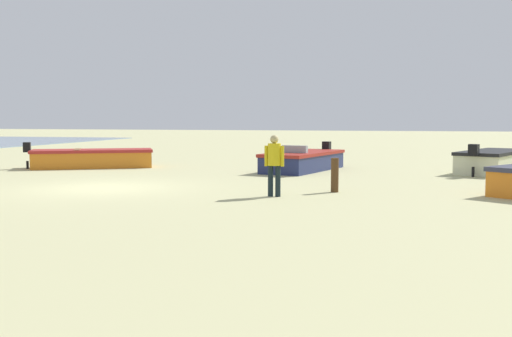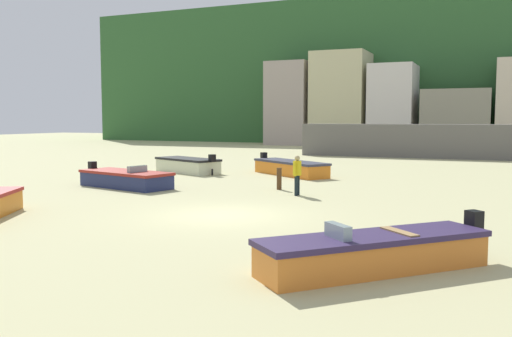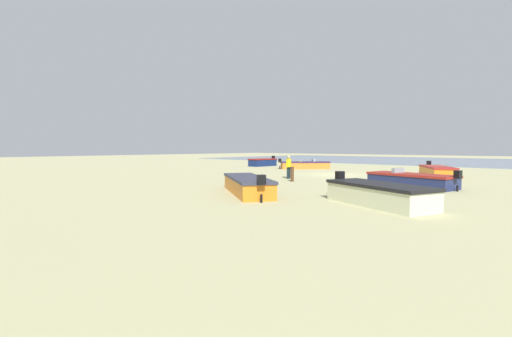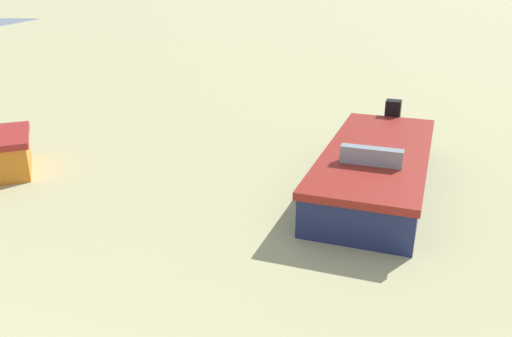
# 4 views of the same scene
# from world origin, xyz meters

# --- Properties ---
(boat_navy_3) EXTENTS (5.01, 2.82, 1.06)m
(boat_navy_3) POSITION_xyz_m (-7.31, 4.76, 0.38)
(boat_navy_3) COLOR navy
(boat_navy_3) RESTS_ON ground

